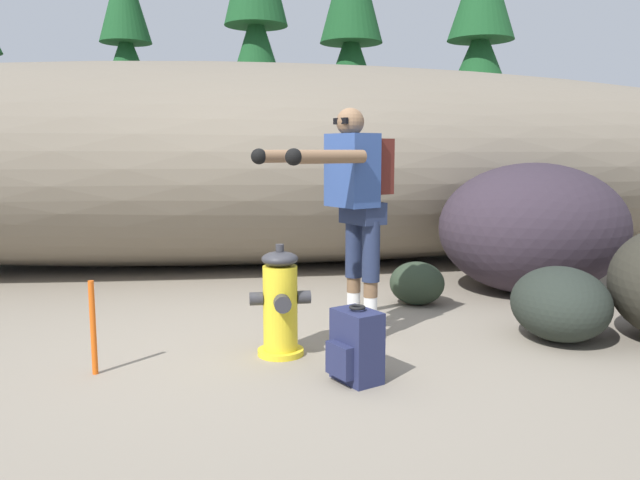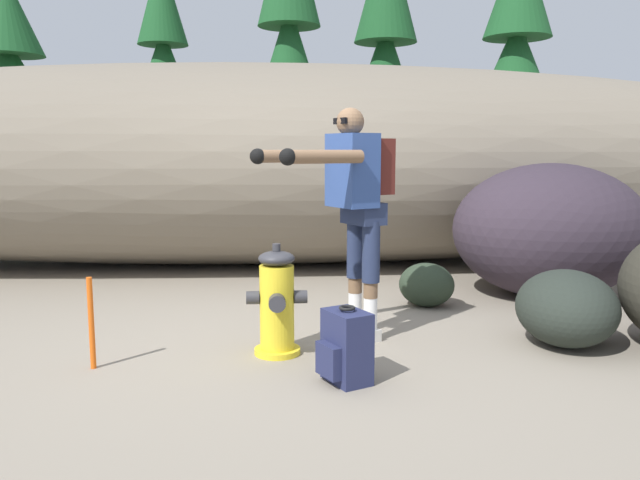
% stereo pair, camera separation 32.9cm
% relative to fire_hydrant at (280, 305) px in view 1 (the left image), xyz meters
% --- Properties ---
extents(ground_plane, '(56.00, 56.00, 0.04)m').
position_rel_fire_hydrant_xyz_m(ground_plane, '(0.01, 0.19, -0.37)').
color(ground_plane, gray).
extents(dirt_embankment, '(17.45, 3.20, 2.44)m').
position_rel_fire_hydrant_xyz_m(dirt_embankment, '(0.01, 3.68, 0.86)').
color(dirt_embankment, '#756B5B').
rests_on(dirt_embankment, ground_plane).
extents(fire_hydrant, '(0.42, 0.37, 0.77)m').
position_rel_fire_hydrant_xyz_m(fire_hydrant, '(0.00, 0.00, 0.00)').
color(fire_hydrant, yellow).
rests_on(fire_hydrant, ground_plane).
extents(utility_worker, '(1.04, 0.79, 1.70)m').
position_rel_fire_hydrant_xyz_m(utility_worker, '(0.56, 0.28, 0.73)').
color(utility_worker, beige).
rests_on(utility_worker, ground_plane).
extents(spare_backpack, '(0.35, 0.36, 0.47)m').
position_rel_fire_hydrant_xyz_m(spare_backpack, '(0.41, -0.56, -0.14)').
color(spare_backpack, '#23284C').
rests_on(spare_backpack, ground_plane).
extents(boulder_large, '(2.14, 1.96, 1.28)m').
position_rel_fire_hydrant_xyz_m(boulder_large, '(2.61, 1.54, 0.29)').
color(boulder_large, '#302731').
rests_on(boulder_large, ground_plane).
extents(boulder_mid, '(0.91, 1.02, 0.54)m').
position_rel_fire_hydrant_xyz_m(boulder_mid, '(2.08, 0.05, -0.08)').
color(boulder_mid, '#242B25').
rests_on(boulder_mid, ground_plane).
extents(boulder_outlier, '(0.61, 0.55, 0.40)m').
position_rel_fire_hydrant_xyz_m(boulder_outlier, '(1.35, 1.24, -0.16)').
color(boulder_outlier, '#283426').
rests_on(boulder_outlier, ground_plane).
extents(pine_tree_left, '(1.89, 1.89, 6.10)m').
position_rel_fire_hydrant_xyz_m(pine_tree_left, '(-2.61, 11.88, 3.20)').
color(pine_tree_left, '#47331E').
rests_on(pine_tree_left, ground_plane).
extents(pine_tree_center, '(2.20, 2.20, 7.03)m').
position_rel_fire_hydrant_xyz_m(pine_tree_center, '(0.43, 10.55, 3.33)').
color(pine_tree_center, '#47331E').
rests_on(pine_tree_center, ground_plane).
extents(pine_tree_right, '(2.41, 2.41, 6.93)m').
position_rel_fire_hydrant_xyz_m(pine_tree_right, '(2.85, 11.79, 3.21)').
color(pine_tree_right, '#47331E').
rests_on(pine_tree_right, ground_plane).
extents(pine_tree_far_right, '(2.37, 2.37, 6.29)m').
position_rel_fire_hydrant_xyz_m(pine_tree_far_right, '(5.57, 10.16, 3.15)').
color(pine_tree_far_right, '#47331E').
rests_on(pine_tree_far_right, ground_plane).
extents(survey_stake, '(0.04, 0.04, 0.60)m').
position_rel_fire_hydrant_xyz_m(survey_stake, '(-1.19, -0.20, -0.05)').
color(survey_stake, '#E55914').
rests_on(survey_stake, ground_plane).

